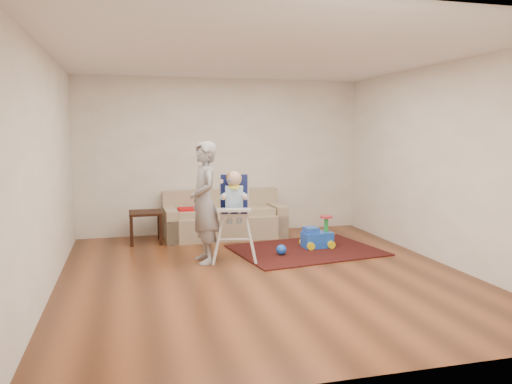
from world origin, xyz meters
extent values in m
plane|color=#4A2613|center=(0.00, 0.00, 0.00)|extent=(5.50, 5.50, 0.00)
cube|color=beige|center=(0.00, 2.75, 1.35)|extent=(5.00, 0.04, 2.70)
cube|color=beige|center=(-2.50, 0.00, 1.35)|extent=(0.04, 5.50, 2.70)
cube|color=beige|center=(2.50, 0.00, 1.35)|extent=(0.04, 5.50, 2.70)
cube|color=white|center=(0.00, 0.00, 2.70)|extent=(5.00, 5.50, 0.04)
cube|color=red|center=(-0.61, 2.25, 0.51)|extent=(0.47, 0.30, 0.04)
cube|color=black|center=(0.95, 1.04, 0.01)|extent=(2.30, 1.87, 0.02)
sphere|color=blue|center=(0.49, 0.83, 0.09)|extent=(0.15, 0.15, 0.15)
cylinder|color=blue|center=(-0.27, 0.70, 1.12)|extent=(0.04, 0.12, 0.01)
imported|color=gray|center=(-0.63, 0.76, 0.83)|extent=(0.46, 0.64, 1.66)
camera|label=1|loc=(-1.64, -5.91, 1.80)|focal=35.00mm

